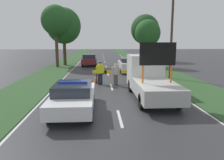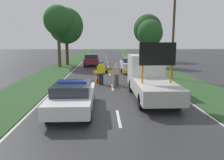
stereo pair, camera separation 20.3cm
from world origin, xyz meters
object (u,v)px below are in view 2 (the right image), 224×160
object	(u,v)px
work_truck	(149,77)
queued_car_wagon_maroon	(92,60)
police_officer	(101,71)
roadside_tree_near_right	(148,29)
pedestrian_civilian	(117,73)
roadside_tree_near_left	(58,21)
utility_pole	(174,29)
police_car	(73,96)
roadside_tree_mid_left	(66,26)
roadside_tree_mid_right	(150,33)
road_barrier	(115,73)
queued_car_van_white	(130,65)
traffic_cone_near_police	(157,82)
traffic_cone_centre_front	(97,79)

from	to	relation	value
work_truck	queued_car_wagon_maroon	xyz separation A→B (m)	(-4.23, 16.78, -0.33)
police_officer	roadside_tree_near_right	size ratio (longest dim) A/B	0.23
pedestrian_civilian	roadside_tree_near_left	xyz separation A→B (m)	(-6.47, 12.04, 4.74)
queued_car_wagon_maroon	utility_pole	xyz separation A→B (m)	(7.46, -10.77, 3.39)
police_car	roadside_tree_near_right	size ratio (longest dim) A/B	0.63
roadside_tree_near_right	roadside_tree_mid_left	distance (m)	14.01
pedestrian_civilian	roadside_tree_mid_right	size ratio (longest dim) A/B	0.28
queued_car_wagon_maroon	roadside_tree_mid_right	xyz separation A→B (m)	(7.43, -1.55, 3.40)
utility_pole	roadside_tree_mid_left	bearing A→B (deg)	133.59
road_barrier	utility_pole	distance (m)	6.35
pedestrian_civilian	queued_car_wagon_maroon	xyz separation A→B (m)	(-2.52, 13.54, -0.16)
police_car	police_officer	distance (m)	6.42
queued_car_van_white	roadside_tree_near_right	size ratio (longest dim) A/B	0.61
police_officer	roadside_tree_near_right	bearing A→B (deg)	-138.54
road_barrier	queued_car_wagon_maroon	xyz separation A→B (m)	(-2.44, 12.70, -0.03)
police_car	roadside_tree_near_left	xyz separation A→B (m)	(-4.08, 17.90, 4.98)
road_barrier	police_car	bearing A→B (deg)	-113.37
traffic_cone_near_police	traffic_cone_centre_front	xyz separation A→B (m)	(-4.40, 1.26, 0.05)
road_barrier	queued_car_wagon_maroon	world-z (taller)	queued_car_wagon_maroon
road_barrier	police_officer	size ratio (longest dim) A/B	1.90
pedestrian_civilian	traffic_cone_centre_front	distance (m)	1.95
road_barrier	roadside_tree_near_left	bearing A→B (deg)	115.29
work_truck	roadside_tree_mid_right	bearing A→B (deg)	-104.02
queued_car_wagon_maroon	road_barrier	bearing A→B (deg)	100.86
queued_car_wagon_maroon	roadside_tree_mid_left	bearing A→B (deg)	-9.44
police_car	queued_car_wagon_maroon	world-z (taller)	queued_car_wagon_maroon
roadside_tree_near_left	queued_car_van_white	bearing A→B (deg)	-30.63
work_truck	roadside_tree_near_right	distance (m)	24.92
roadside_tree_mid_right	utility_pole	size ratio (longest dim) A/B	0.72
road_barrier	roadside_tree_near_left	xyz separation A→B (m)	(-6.38, 11.20, 4.86)
pedestrian_civilian	traffic_cone_centre_front	world-z (taller)	pedestrian_civilian
queued_car_wagon_maroon	roadside_tree_near_left	distance (m)	6.46
pedestrian_civilian	utility_pole	distance (m)	6.52
roadside_tree_mid_left	police_officer	bearing A→B (deg)	-71.02
queued_car_van_white	roadside_tree_mid_right	world-z (taller)	roadside_tree_mid_right
roadside_tree_near_left	roadside_tree_mid_left	size ratio (longest dim) A/B	1.00
roadside_tree_mid_left	utility_pole	distance (m)	15.66
roadside_tree_near_left	roadside_tree_mid_right	xyz separation A→B (m)	(11.38, -0.05, -1.49)
roadside_tree_near_right	roadside_tree_mid_right	size ratio (longest dim) A/B	1.28
police_car	work_truck	world-z (taller)	work_truck
work_truck	road_barrier	size ratio (longest dim) A/B	1.83
traffic_cone_near_police	traffic_cone_centre_front	distance (m)	4.58
pedestrian_civilian	traffic_cone_near_police	distance (m)	3.01
queued_car_van_white	roadside_tree_near_right	bearing A→B (deg)	-108.32
pedestrian_civilian	queued_car_van_white	bearing A→B (deg)	63.87
traffic_cone_near_police	roadside_tree_near_left	bearing A→B (deg)	127.67
police_car	traffic_cone_centre_front	bearing A→B (deg)	83.01
queued_car_wagon_maroon	utility_pole	bearing A→B (deg)	124.72
police_car	road_barrier	distance (m)	7.08
utility_pole	roadside_tree_near_right	bearing A→B (deg)	85.38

